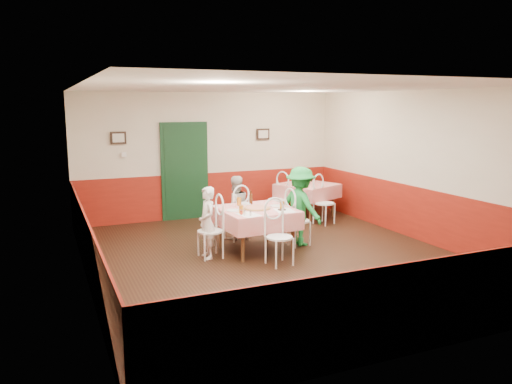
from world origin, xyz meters
name	(u,v)px	position (x,y,z in m)	size (l,w,h in m)	color
floor	(276,258)	(0.00, 0.00, 0.00)	(7.00, 7.00, 0.00)	black
ceiling	(277,87)	(0.00, 0.00, 2.80)	(7.00, 7.00, 0.00)	white
back_wall	(210,155)	(0.00, 3.50, 1.40)	(6.00, 0.10, 2.80)	beige
front_wall	(430,221)	(0.00, -3.50, 1.40)	(6.00, 0.10, 2.80)	beige
left_wall	(82,187)	(-3.00, 0.00, 1.40)	(0.10, 7.00, 2.80)	beige
right_wall	(422,166)	(3.00, 0.00, 1.40)	(0.10, 7.00, 2.80)	beige
wainscot_back	(210,195)	(0.00, 3.48, 0.50)	(6.00, 0.03, 1.00)	maroon
wainscot_front	(423,306)	(0.00, -3.48, 0.50)	(6.00, 0.03, 1.00)	maroon
wainscot_left	(87,250)	(-2.98, 0.00, 0.50)	(0.03, 7.00, 1.00)	maroon
wainscot_right	(419,214)	(2.98, 0.00, 0.50)	(0.03, 7.00, 1.00)	maroon
door	(185,172)	(-0.60, 3.45, 1.05)	(0.96, 0.06, 2.10)	black
picture_left	(118,138)	(-2.00, 3.45, 1.85)	(0.32, 0.03, 0.26)	black
picture_right	(263,134)	(1.30, 3.45, 1.85)	(0.32, 0.03, 0.26)	black
thermostat	(124,154)	(-1.90, 3.45, 1.50)	(0.10, 0.03, 0.10)	white
main_table	(256,230)	(-0.14, 0.52, 0.38)	(1.22, 1.22, 0.77)	red
second_table	(307,201)	(1.99, 2.53, 0.38)	(1.12, 1.12, 0.77)	red
chair_left	(210,231)	(-0.99, 0.48, 0.45)	(0.42, 0.42, 0.90)	white
chair_right	(298,221)	(0.71, 0.56, 0.45)	(0.42, 0.42, 0.90)	white
chair_far	(236,216)	(-0.18, 1.37, 0.45)	(0.42, 0.42, 0.90)	white
chair_near	(279,237)	(-0.10, -0.33, 0.45)	(0.42, 0.42, 0.90)	white
chair_second_a	(277,200)	(1.24, 2.53, 0.45)	(0.42, 0.42, 0.90)	white
chair_second_b	(324,203)	(1.99, 1.78, 0.45)	(0.42, 0.42, 0.90)	white
pizza	(257,208)	(-0.14, 0.49, 0.77)	(0.45, 0.45, 0.03)	#B74723
plate_left	(234,210)	(-0.57, 0.49, 0.77)	(0.25, 0.25, 0.01)	white
plate_right	(277,206)	(0.28, 0.53, 0.77)	(0.25, 0.25, 0.01)	white
plate_far	(245,204)	(-0.16, 0.97, 0.77)	(0.25, 0.25, 0.01)	white
glass_a	(241,210)	(-0.53, 0.24, 0.83)	(0.07, 0.07, 0.14)	#BF7219
glass_b	(282,205)	(0.25, 0.31, 0.82)	(0.07, 0.07, 0.13)	#BF7219
glass_c	(239,201)	(-0.31, 0.89, 0.83)	(0.08, 0.08, 0.14)	#BF7219
beer_bottle	(251,198)	(-0.08, 0.90, 0.87)	(0.06, 0.06, 0.22)	#381C0A
shaker_a	(245,213)	(-0.53, 0.08, 0.81)	(0.04, 0.04, 0.09)	silver
shaker_b	(251,213)	(-0.45, 0.02, 0.81)	(0.04, 0.04, 0.09)	silver
shaker_c	(241,212)	(-0.56, 0.16, 0.81)	(0.04, 0.04, 0.09)	#B23319
menu_left	(249,215)	(-0.45, 0.11, 0.76)	(0.30, 0.40, 0.00)	white
menu_right	(284,210)	(0.23, 0.17, 0.76)	(0.30, 0.40, 0.00)	white
wallet	(282,210)	(0.20, 0.21, 0.77)	(0.11, 0.09, 0.02)	black
diner_left	(207,223)	(-1.04, 0.48, 0.60)	(0.44, 0.29, 1.20)	gray
diner_far	(235,208)	(-0.18, 1.42, 0.61)	(0.59, 0.46, 1.22)	gray
diner_right	(301,206)	(0.76, 0.57, 0.72)	(0.93, 0.53, 1.44)	gray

